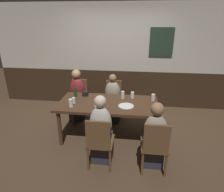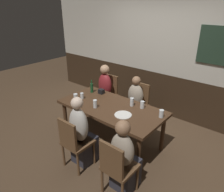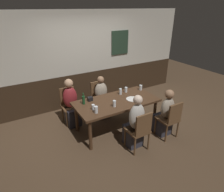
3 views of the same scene
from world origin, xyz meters
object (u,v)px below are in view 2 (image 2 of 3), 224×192
(beer_bottle_green, at_px, (92,88))
(tumbler_water, at_px, (95,104))
(pint_glass_stout, at_px, (132,102))
(chair_mid_near, at_px, (74,141))
(pint_glass_amber, at_px, (142,105))
(chair_right_near, at_px, (117,166))
(highball_clear, at_px, (82,96))
(condiment_caddy, at_px, (101,91))
(dining_table, at_px, (111,110))
(chair_mid_far, at_px, (138,102))
(person_left_far, at_px, (104,94))
(person_right_near, at_px, (124,161))
(person_mid_near, at_px, (82,136))
(plate_white_large, at_px, (123,115))
(chair_left_far, at_px, (108,92))
(tumbler_short, at_px, (161,114))
(person_mid_far, at_px, (134,107))
(pint_glass_pale, at_px, (76,98))

(beer_bottle_green, bearing_deg, tumbler_water, -40.49)
(tumbler_water, height_order, pint_glass_stout, pint_glass_stout)
(chair_mid_near, xyz_separation_m, pint_glass_amber, (0.45, 1.16, 0.30))
(chair_right_near, height_order, pint_glass_stout, pint_glass_stout)
(highball_clear, relative_size, condiment_caddy, 1.05)
(dining_table, xyz_separation_m, condiment_caddy, (-0.51, 0.30, 0.12))
(chair_mid_far, xyz_separation_m, beer_bottle_green, (-0.69, -0.65, 0.35))
(chair_right_near, relative_size, tumbler_water, 6.21)
(person_left_far, bearing_deg, person_right_near, -40.97)
(person_mid_near, relative_size, condiment_caddy, 10.72)
(pint_glass_amber, bearing_deg, condiment_caddy, 179.26)
(highball_clear, distance_m, pint_glass_amber, 1.15)
(plate_white_large, xyz_separation_m, condiment_caddy, (-0.86, 0.42, 0.04))
(chair_left_far, distance_m, pint_glass_amber, 1.44)
(dining_table, xyz_separation_m, person_left_far, (-0.82, 0.72, -0.17))
(condiment_caddy, bearing_deg, tumbler_water, -57.50)
(beer_bottle_green, bearing_deg, pint_glass_amber, 3.20)
(person_left_far, xyz_separation_m, beer_bottle_green, (0.13, -0.49, 0.35))
(pint_glass_stout, xyz_separation_m, plate_white_large, (0.09, -0.37, -0.06))
(chair_mid_far, xyz_separation_m, person_right_near, (0.82, -1.59, -0.03))
(chair_right_near, relative_size, tumbler_short, 6.84)
(chair_right_near, height_order, highball_clear, chair_right_near)
(person_mid_far, distance_m, beer_bottle_green, 0.94)
(pint_glass_amber, bearing_deg, tumbler_short, -10.32)
(chair_left_far, bearing_deg, person_mid_near, -62.68)
(tumbler_short, xyz_separation_m, highball_clear, (-1.47, -0.32, -0.01))
(chair_mid_far, bearing_deg, pint_glass_pale, -119.04)
(condiment_caddy, bearing_deg, dining_table, -30.36)
(beer_bottle_green, bearing_deg, condiment_caddy, 22.49)
(person_left_far, bearing_deg, plate_white_large, -35.55)
(person_right_near, height_order, highball_clear, person_right_near)
(chair_right_near, bearing_deg, chair_mid_far, 115.13)
(person_left_far, xyz_separation_m, person_mid_near, (0.82, -1.43, 0.00))
(chair_right_near, distance_m, tumbler_short, 1.13)
(pint_glass_amber, bearing_deg, chair_left_far, 155.11)
(chair_right_near, bearing_deg, person_left_far, 135.94)
(chair_left_far, height_order, pint_glass_amber, chair_left_far)
(chair_left_far, distance_m, plate_white_large, 1.56)
(person_mid_far, bearing_deg, pint_glass_stout, -60.62)
(dining_table, bearing_deg, person_mid_far, 90.00)
(person_mid_far, distance_m, condiment_caddy, 0.74)
(pint_glass_amber, xyz_separation_m, condiment_caddy, (-0.96, 0.01, -0.01))
(person_mid_far, xyz_separation_m, tumbler_short, (0.85, -0.50, 0.34))
(person_right_near, xyz_separation_m, person_mid_near, (-0.82, -0.00, 0.03))
(chair_right_near, relative_size, person_mid_near, 0.75)
(tumbler_water, distance_m, highball_clear, 0.45)
(chair_left_far, distance_m, person_mid_far, 0.84)
(condiment_caddy, bearing_deg, beer_bottle_green, -157.51)
(person_mid_far, distance_m, pint_glass_pale, 1.21)
(tumbler_short, height_order, plate_white_large, tumbler_short)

